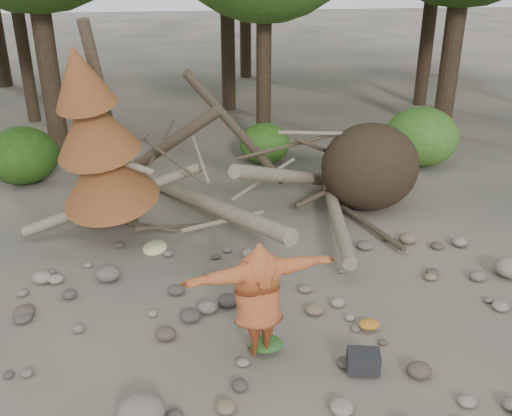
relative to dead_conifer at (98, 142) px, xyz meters
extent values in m
plane|color=#514C44|center=(3.12, -3.37, -2.11)|extent=(120.00, 120.00, 0.00)
ellipsoid|color=#332619|center=(5.72, 0.93, -1.12)|extent=(2.20, 1.87, 1.98)
cylinder|color=gray|center=(2.12, 0.33, -1.56)|extent=(2.61, 5.11, 1.08)
cylinder|color=gray|center=(3.92, 0.83, -1.21)|extent=(3.18, 3.71, 1.90)
cylinder|color=brown|center=(0.92, 1.23, -0.71)|extent=(3.08, 1.91, 2.49)
cylinder|color=gray|center=(4.72, 0.13, -1.76)|extent=(1.13, 4.98, 0.43)
cylinder|color=brown|center=(2.82, 1.43, -0.31)|extent=(2.39, 1.03, 2.89)
cylinder|color=gray|center=(0.12, 0.63, -1.41)|extent=(3.71, 0.86, 1.20)
cylinder|color=#4C3F30|center=(0.62, 0.13, -1.81)|extent=(1.52, 1.70, 0.49)
cylinder|color=gray|center=(3.32, 1.03, -1.31)|extent=(1.57, 0.85, 0.69)
cylinder|color=#4C3F30|center=(4.92, 1.53, -0.91)|extent=(1.92, 1.25, 1.10)
cylinder|color=gray|center=(1.92, 0.83, -0.61)|extent=(0.37, 1.42, 0.85)
cylinder|color=#4C3F30|center=(5.32, -0.17, -1.96)|extent=(0.79, 2.54, 0.12)
cylinder|color=gray|center=(2.32, -0.27, -1.66)|extent=(1.78, 1.11, 0.29)
cylinder|color=#4C3F30|center=(0.22, 0.43, 0.09)|extent=(0.67, 1.13, 4.35)
cone|color=brown|center=(0.06, 0.12, -0.61)|extent=(2.06, 2.13, 1.86)
cone|color=brown|center=(-0.05, -0.09, 0.39)|extent=(1.71, 1.78, 1.65)
cone|color=brown|center=(-0.14, -0.28, 1.29)|extent=(1.23, 1.30, 1.41)
cylinder|color=#38281C|center=(4.12, 5.83, 1.46)|extent=(0.44, 0.44, 7.14)
cylinder|color=#38281C|center=(-3.38, 10.13, 1.67)|extent=(0.42, 0.42, 7.56)
ellipsoid|color=#285115|center=(-2.38, 3.83, -1.39)|extent=(1.80, 1.80, 1.44)
ellipsoid|color=#35671D|center=(3.92, 4.43, -1.55)|extent=(1.40, 1.40, 1.12)
ellipsoid|color=#417A26|center=(8.12, 3.63, -1.31)|extent=(2.00, 2.00, 1.60)
imported|color=#B04F27|center=(2.42, -3.97, -1.15)|extent=(2.23, 0.95, 1.76)
cylinder|color=tan|center=(1.10, -4.42, -0.03)|extent=(0.32, 0.31, 0.10)
cube|color=black|center=(3.78, -4.56, -1.96)|extent=(0.50, 0.39, 0.30)
ellipsoid|color=#2C5A24|center=(2.55, -3.91, -2.02)|extent=(0.48, 0.40, 0.18)
ellipsoid|color=#B5701F|center=(4.20, -3.62, -2.05)|extent=(0.33, 0.27, 0.12)
ellipsoid|color=slate|center=(0.80, -5.02, -1.93)|extent=(0.61, 0.54, 0.36)
ellipsoid|color=gray|center=(7.27, -2.44, -1.93)|extent=(0.61, 0.55, 0.37)
ellipsoid|color=#615951|center=(0.11, -1.48, -1.98)|extent=(0.44, 0.40, 0.27)
camera|label=1|loc=(1.38, -10.57, 3.13)|focal=40.00mm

